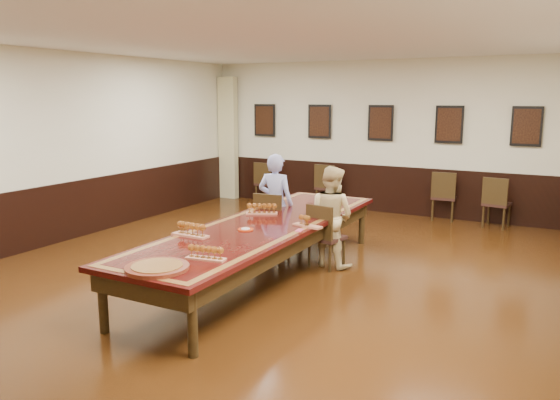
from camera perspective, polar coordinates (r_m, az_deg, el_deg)
The scene contains 23 objects.
floor at distance 7.56m, azimuth -1.82°, elevation -8.17°, with size 8.00×10.00×0.02m, color black.
ceiling at distance 7.20m, azimuth -1.97°, elevation 16.88°, with size 8.00×10.00×0.02m, color white.
wall_back at distance 11.79m, azimuth 10.53°, elevation 6.48°, with size 8.00×0.02×3.20m, color beige.
wall_left at distance 9.84m, azimuth -22.60°, elevation 5.03°, with size 0.02×10.00×3.20m, color beige.
chair_man at distance 8.54m, azimuth -0.74°, elevation -2.43°, with size 0.46×0.50×0.99m, color black, non-canonical shape.
chair_woman at distance 7.92m, azimuth 4.92°, elevation -3.71°, with size 0.44×0.48×0.94m, color black, non-canonical shape.
spare_chair_a at distance 12.74m, azimuth -1.39°, elevation 1.87°, with size 0.44×0.48×0.95m, color black, non-canonical shape.
spare_chair_b at distance 12.11m, azimuth 5.06°, elevation 1.46°, with size 0.46×0.51×0.99m, color black, non-canonical shape.
spare_chair_c at distance 11.39m, azimuth 16.80°, elevation 0.44°, with size 0.46×0.50×0.99m, color black, non-canonical shape.
spare_chair_d at distance 11.06m, azimuth 21.73°, elevation -0.21°, with size 0.45×0.49×0.97m, color black, non-canonical shape.
person_man at distance 8.58m, azimuth -0.47°, elevation -0.37°, with size 0.58×0.38×1.58m, color #4D5CC2.
person_woman at distance 7.94m, azimuth 5.35°, elevation -1.71°, with size 0.73×0.57×1.47m, color beige.
pink_phone at distance 7.00m, azimuth 2.04°, elevation -3.19°, with size 0.07×0.15×0.01m, color #CF456E.
curtain at distance 13.27m, azimuth -5.44°, elevation 6.42°, with size 0.45×0.18×2.90m, color #C7C289.
wainscoting at distance 7.41m, azimuth -1.84°, elevation -4.44°, with size 8.00×10.00×1.00m.
conference_table at distance 7.39m, azimuth -1.84°, elevation -3.60°, with size 1.40×5.00×0.76m.
posters at distance 11.70m, azimuth 10.47°, elevation 7.93°, with size 6.14×0.04×0.74m.
flight_a at distance 7.94m, azimuth -1.92°, elevation -0.97°, with size 0.47×0.34×0.17m.
flight_b at distance 7.20m, azimuth 2.76°, elevation -2.25°, with size 0.43×0.20×0.15m.
flight_c at distance 6.77m, azimuth -9.33°, elevation -3.11°, with size 0.49×0.17×0.18m.
flight_d at distance 5.80m, azimuth -7.76°, elevation -5.55°, with size 0.44×0.20×0.16m.
red_plate_grp at distance 7.03m, azimuth -3.63°, elevation -3.10°, with size 0.21×0.21×0.03m.
carved_platter at distance 5.58m, azimuth -12.72°, elevation -6.90°, with size 0.79×0.79×0.05m.
Camera 1 is at (3.60, -6.18, 2.44)m, focal length 35.00 mm.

